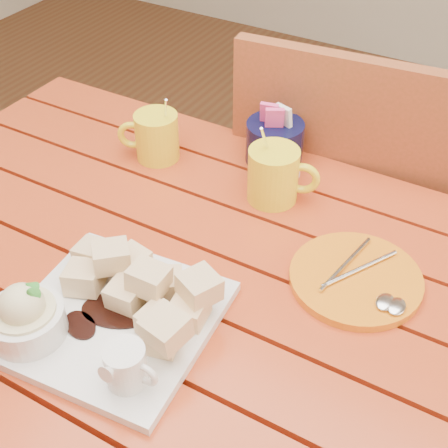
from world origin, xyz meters
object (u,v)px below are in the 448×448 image
Objects in this scene: dessert_plate at (100,312)px; coffee_mug_right at (275,174)px; table at (185,317)px; coffee_mug_left at (155,136)px; orange_saucer at (357,279)px; chair_far at (346,210)px.

dessert_plate is 1.97× the size of coffee_mug_right.
table is 8.80× the size of coffee_mug_left.
chair_far is (-0.15, 0.42, -0.22)m from orange_saucer.
orange_saucer is at bearing 104.38° from chair_far.
table is 1.26× the size of chair_far.
dessert_plate reaches higher than orange_saucer.
chair_far is at bearing 63.26° from coffee_mug_right.
coffee_mug_right reaches higher than table.
chair_far is at bearing 80.09° from dessert_plate.
coffee_mug_right is at bearing -25.53° from coffee_mug_left.
dessert_plate is 0.39m from coffee_mug_right.
table is 0.28m from coffee_mug_right.
table is 0.35m from coffee_mug_left.
table is 0.29m from orange_saucer.
dessert_plate is at bearing -89.96° from coffee_mug_left.
coffee_mug_left is 0.47m from orange_saucer.
table is 0.55m from chair_far.
orange_saucer is (0.24, 0.11, 0.11)m from table.
coffee_mug_left is at bearing 164.12° from orange_saucer.
chair_far reaches higher than coffee_mug_right.
orange_saucer is at bearing -49.60° from coffee_mug_right.
coffee_mug_right reaches higher than coffee_mug_left.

